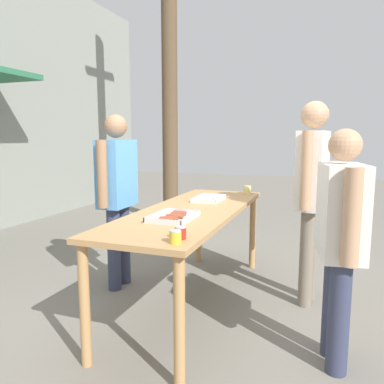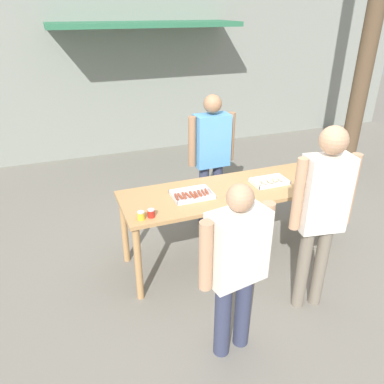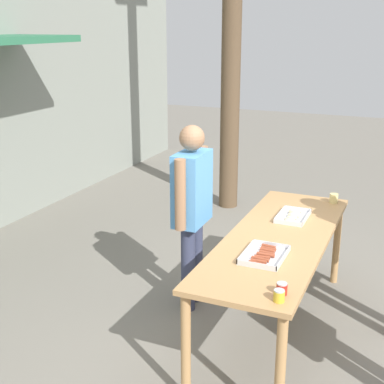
{
  "view_description": "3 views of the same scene",
  "coord_description": "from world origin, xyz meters",
  "px_view_note": "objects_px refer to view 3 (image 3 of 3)",
  "views": [
    {
      "loc": [
        -3.07,
        -1.12,
        1.51
      ],
      "look_at": [
        0.0,
        0.0,
        1.04
      ],
      "focal_mm": 35.0,
      "sensor_mm": 36.0,
      "label": 1
    },
    {
      "loc": [
        -1.69,
        -3.28,
        2.67
      ],
      "look_at": [
        -0.46,
        -0.01,
        0.94
      ],
      "focal_mm": 35.0,
      "sensor_mm": 36.0,
      "label": 2
    },
    {
      "loc": [
        -4.06,
        -0.98,
        2.57
      ],
      "look_at": [
        0.13,
        0.84,
        1.13
      ],
      "focal_mm": 50.0,
      "sensor_mm": 36.0,
      "label": 3
    }
  ],
  "objects_px": {
    "condiment_jar_ketchup": "(282,289)",
    "beer_cup": "(334,198)",
    "food_tray_sausages": "(264,256)",
    "condiment_jar_mustard": "(279,296)",
    "person_server_behind_table": "(192,202)",
    "food_tray_buns": "(293,216)"
  },
  "relations": [
    {
      "from": "condiment_jar_ketchup",
      "to": "person_server_behind_table",
      "type": "xyz_separation_m",
      "value": [
        1.1,
        1.11,
        0.11
      ]
    },
    {
      "from": "condiment_jar_mustard",
      "to": "condiment_jar_ketchup",
      "type": "distance_m",
      "value": 0.1
    },
    {
      "from": "condiment_jar_mustard",
      "to": "person_server_behind_table",
      "type": "height_order",
      "value": "person_server_behind_table"
    },
    {
      "from": "condiment_jar_ketchup",
      "to": "food_tray_sausages",
      "type": "bearing_deg",
      "value": 27.38
    },
    {
      "from": "condiment_jar_mustard",
      "to": "person_server_behind_table",
      "type": "distance_m",
      "value": 1.64
    },
    {
      "from": "food_tray_buns",
      "to": "beer_cup",
      "type": "xyz_separation_m",
      "value": [
        0.59,
        -0.26,
        0.02
      ]
    },
    {
      "from": "food_tray_sausages",
      "to": "condiment_jar_ketchup",
      "type": "distance_m",
      "value": 0.57
    },
    {
      "from": "food_tray_sausages",
      "to": "person_server_behind_table",
      "type": "relative_size",
      "value": 0.24
    },
    {
      "from": "food_tray_sausages",
      "to": "condiment_jar_ketchup",
      "type": "height_order",
      "value": "condiment_jar_ketchup"
    },
    {
      "from": "food_tray_sausages",
      "to": "condiment_jar_ketchup",
      "type": "xyz_separation_m",
      "value": [
        -0.51,
        -0.26,
        0.03
      ]
    },
    {
      "from": "condiment_jar_ketchup",
      "to": "beer_cup",
      "type": "bearing_deg",
      "value": -0.06
    },
    {
      "from": "condiment_jar_ketchup",
      "to": "beer_cup",
      "type": "xyz_separation_m",
      "value": [
        2.03,
        -0.0,
        0.01
      ]
    },
    {
      "from": "beer_cup",
      "to": "condiment_jar_ketchup",
      "type": "bearing_deg",
      "value": 179.94
    },
    {
      "from": "condiment_jar_mustard",
      "to": "person_server_behind_table",
      "type": "xyz_separation_m",
      "value": [
        1.19,
        1.12,
        0.11
      ]
    },
    {
      "from": "food_tray_buns",
      "to": "condiment_jar_mustard",
      "type": "height_order",
      "value": "condiment_jar_mustard"
    },
    {
      "from": "food_tray_buns",
      "to": "condiment_jar_mustard",
      "type": "xyz_separation_m",
      "value": [
        -1.54,
        -0.27,
        0.02
      ]
    },
    {
      "from": "condiment_jar_ketchup",
      "to": "beer_cup",
      "type": "height_order",
      "value": "beer_cup"
    },
    {
      "from": "food_tray_buns",
      "to": "person_server_behind_table",
      "type": "distance_m",
      "value": 0.93
    },
    {
      "from": "beer_cup",
      "to": "person_server_behind_table",
      "type": "xyz_separation_m",
      "value": [
        -0.94,
        1.11,
        0.1
      ]
    },
    {
      "from": "food_tray_sausages",
      "to": "condiment_jar_mustard",
      "type": "xyz_separation_m",
      "value": [
        -0.61,
        -0.27,
        0.03
      ]
    },
    {
      "from": "condiment_jar_mustard",
      "to": "beer_cup",
      "type": "relative_size",
      "value": 0.86
    },
    {
      "from": "food_tray_buns",
      "to": "beer_cup",
      "type": "distance_m",
      "value": 0.65
    }
  ]
}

